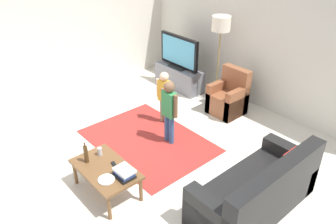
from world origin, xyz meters
TOP-DOWN VIEW (x-y plane):
  - ground at (0.00, 0.00)m, footprint 7.80×7.80m
  - wall_back at (0.00, 3.00)m, footprint 6.00×0.12m
  - wall_left at (-3.00, 0.00)m, footprint 0.12×6.00m
  - area_rug at (-0.33, 0.42)m, footprint 2.20×1.60m
  - tv_stand at (-1.56, 2.30)m, footprint 1.20×0.44m
  - tv at (-1.56, 2.28)m, footprint 1.10×0.28m
  - couch at (1.89, 0.51)m, footprint 0.80×1.80m
  - armchair at (-0.08, 2.26)m, footprint 0.60×0.60m
  - floor_lamp at (-0.58, 2.45)m, footprint 0.36×0.36m
  - child_near_tv at (-0.62, 1.05)m, footprint 0.33×0.17m
  - child_center at (-0.07, 0.69)m, footprint 0.38×0.18m
  - coffee_table at (0.29, -0.78)m, footprint 1.00×0.60m
  - book_stack at (0.60, -0.68)m, footprint 0.27×0.23m
  - bottle at (0.01, -0.90)m, footprint 0.06×0.06m
  - tv_remote at (0.34, -0.66)m, footprint 0.18×0.08m
  - soda_can at (-0.01, -0.68)m, footprint 0.07×0.07m
  - plate at (0.51, -0.90)m, footprint 0.22×0.22m

SIDE VIEW (x-z plane):
  - ground at x=0.00m, z-range 0.00..0.00m
  - area_rug at x=-0.33m, z-range 0.00..0.01m
  - tv_stand at x=-1.56m, z-range -0.01..0.49m
  - couch at x=1.89m, z-range -0.14..0.72m
  - armchair at x=-0.08m, z-range -0.15..0.75m
  - coffee_table at x=0.29m, z-range 0.16..0.58m
  - plate at x=0.51m, z-range 0.42..0.44m
  - tv_remote at x=0.34m, z-range 0.42..0.44m
  - book_stack at x=0.60m, z-range 0.42..0.53m
  - soda_can at x=-0.01m, z-range 0.42..0.54m
  - bottle at x=0.01m, z-range 0.40..0.71m
  - child_near_tv at x=-0.62m, z-range 0.10..1.12m
  - child_center at x=-0.07m, z-range 0.12..1.25m
  - tv at x=-1.56m, z-range 0.49..1.20m
  - wall_back at x=0.00m, z-range 0.00..2.70m
  - wall_left at x=-3.00m, z-range 0.00..2.70m
  - floor_lamp at x=-0.58m, z-range 0.65..2.43m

